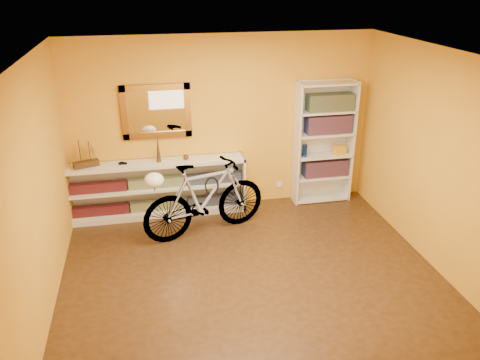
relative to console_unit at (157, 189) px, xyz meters
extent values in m
cube|color=#331E0E|center=(1.02, -1.81, -0.43)|extent=(4.50, 4.00, 0.01)
cube|color=silver|center=(1.02, -1.81, 2.18)|extent=(4.50, 4.00, 0.01)
cube|color=gold|center=(1.02, 0.19, 0.88)|extent=(4.50, 0.01, 2.60)
cube|color=gold|center=(-1.24, -1.81, 0.88)|extent=(0.01, 4.00, 2.60)
cube|color=gold|center=(3.27, -1.81, 0.88)|extent=(0.01, 4.00, 2.60)
cube|color=#8C5A19|center=(0.07, 0.15, 1.12)|extent=(0.98, 0.06, 0.78)
cube|color=silver|center=(1.92, 0.17, -0.17)|extent=(0.09, 0.02, 0.09)
cube|color=black|center=(0.00, -0.02, -0.26)|extent=(2.50, 0.13, 0.14)
cube|color=navy|center=(0.00, -0.02, 0.11)|extent=(2.50, 0.13, 0.14)
imported|color=black|center=(-0.46, 0.00, 0.43)|extent=(0.00, 0.00, 0.00)
cone|color=#54361D|center=(0.05, 0.00, 0.62)|extent=(0.07, 0.07, 0.40)
sphere|color=#54361D|center=(0.44, 0.00, 0.47)|extent=(0.08, 0.08, 0.08)
cube|color=maroon|center=(2.61, 0.03, 0.12)|extent=(0.70, 0.22, 0.26)
cube|color=maroon|center=(2.61, 0.03, 0.83)|extent=(0.70, 0.22, 0.28)
cube|color=#184454|center=(2.61, 0.03, 1.16)|extent=(0.70, 0.22, 0.25)
cylinder|color=navy|center=(2.25, 0.01, 0.43)|extent=(0.08, 0.08, 0.19)
cube|color=maroon|center=(2.36, 0.06, 1.14)|extent=(0.17, 0.17, 0.20)
cube|color=gold|center=(2.81, -0.01, 0.41)|extent=(0.20, 0.15, 0.14)
imported|color=silver|center=(0.62, -0.69, 0.11)|extent=(0.96, 1.87, 1.07)
ellipsoid|color=white|center=(-0.05, -0.88, 0.51)|extent=(0.25, 0.24, 0.19)
torus|color=black|center=(0.72, -0.66, 0.27)|extent=(0.20, 0.02, 0.20)
camera|label=1|loc=(-0.11, -6.61, 2.95)|focal=36.23mm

